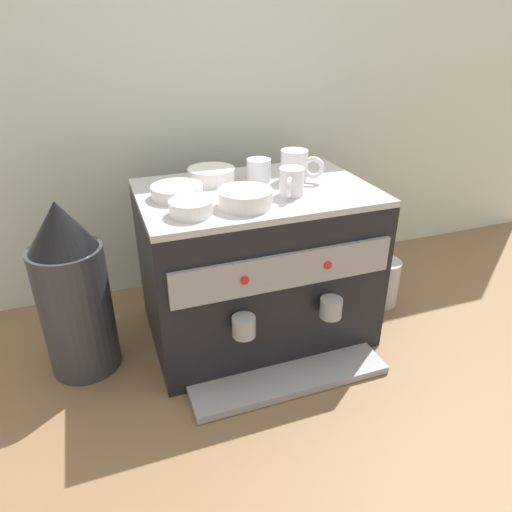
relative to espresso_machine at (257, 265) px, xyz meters
name	(u,v)px	position (x,y,z in m)	size (l,w,h in m)	color
ground_plane	(256,327)	(0.00, 0.00, -0.22)	(4.00, 4.00, 0.00)	brown
tiled_backsplash_wall	(215,106)	(0.00, 0.38, 0.37)	(2.80, 0.03, 1.17)	silver
espresso_machine	(257,265)	(0.00, 0.00, 0.00)	(0.60, 0.51, 0.44)	black
ceramic_cup_0	(296,166)	(0.12, 0.04, 0.26)	(0.11, 0.09, 0.08)	white
ceramic_cup_1	(258,170)	(0.03, 0.07, 0.25)	(0.06, 0.10, 0.06)	white
ceramic_cup_2	(291,182)	(0.07, -0.07, 0.25)	(0.07, 0.09, 0.07)	white
ceramic_bowl_0	(191,208)	(-0.20, -0.11, 0.24)	(0.10, 0.10, 0.03)	white
ceramic_bowl_1	(177,192)	(-0.20, 0.02, 0.23)	(0.13, 0.13, 0.03)	white
ceramic_bowl_2	(245,198)	(-0.06, -0.10, 0.24)	(0.13, 0.13, 0.04)	white
ceramic_bowl_3	(211,175)	(-0.09, 0.11, 0.24)	(0.13, 0.13, 0.04)	white
coffee_grinder	(73,292)	(-0.48, 0.01, 0.01)	(0.18, 0.18, 0.47)	#333338
milk_pitcher	(382,282)	(0.43, 0.00, -0.14)	(0.11, 0.11, 0.15)	#B7B7BC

